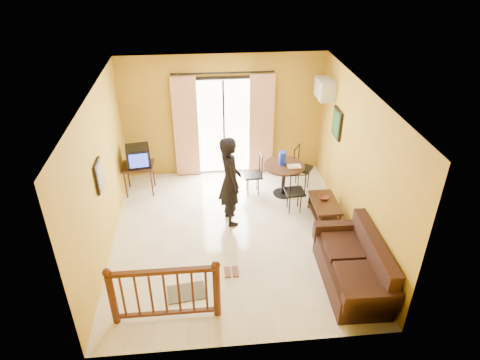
{
  "coord_description": "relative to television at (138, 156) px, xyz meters",
  "views": [
    {
      "loc": [
        -0.5,
        -6.45,
        5.07
      ],
      "look_at": [
        0.15,
        0.2,
        1.09
      ],
      "focal_mm": 32.0,
      "sensor_mm": 36.0,
      "label": 1
    }
  ],
  "objects": [
    {
      "name": "sofa",
      "position": [
        3.73,
        -3.2,
        -0.55
      ],
      "size": [
        0.9,
        1.86,
        0.88
      ],
      "rotation": [
        0.0,
        0.0,
        -0.03
      ],
      "color": "black",
      "rests_on": "ground"
    },
    {
      "name": "dining_table",
      "position": [
        3.07,
        -0.4,
        -0.31
      ],
      "size": [
        0.87,
        0.87,
        0.73
      ],
      "color": "black",
      "rests_on": "ground"
    },
    {
      "name": "standing_person",
      "position": [
        1.85,
        -1.27,
        0.03
      ],
      "size": [
        0.57,
        0.74,
        1.82
      ],
      "primitive_type": "imported",
      "rotation": [
        0.0,
        0.0,
        1.78
      ],
      "color": "black",
      "rests_on": "ground"
    },
    {
      "name": "doormat",
      "position": [
        0.99,
        -3.17,
        -0.87
      ],
      "size": [
        0.64,
        0.47,
        0.02
      ],
      "primitive_type": "cube",
      "rotation": [
        0.0,
        0.0,
        0.12
      ],
      "color": "#514C41",
      "rests_on": "ground"
    },
    {
      "name": "balcony_door",
      "position": [
        1.87,
        0.68,
        0.3
      ],
      "size": [
        2.25,
        0.14,
        2.46
      ],
      "color": "black",
      "rests_on": "ground"
    },
    {
      "name": "ground",
      "position": [
        1.87,
        -1.75,
        -0.88
      ],
      "size": [
        5.0,
        5.0,
        0.0
      ],
      "primitive_type": "plane",
      "color": "beige",
      "rests_on": "ground"
    },
    {
      "name": "room_shell",
      "position": [
        1.87,
        -1.75,
        0.82
      ],
      "size": [
        5.0,
        5.0,
        5.0
      ],
      "color": "white",
      "rests_on": "ground"
    },
    {
      "name": "bowl",
      "position": [
        3.72,
        -1.28,
        -0.45
      ],
      "size": [
        0.21,
        0.21,
        0.06
      ],
      "primitive_type": "imported",
      "rotation": [
        0.0,
        0.0,
        -0.02
      ],
      "color": "brown",
      "rests_on": "coffee_table"
    },
    {
      "name": "water_jug",
      "position": [
        3.03,
        -0.37,
        -0.01
      ],
      "size": [
        0.15,
        0.15,
        0.29
      ],
      "primitive_type": "cylinder",
      "color": "#152BCA",
      "rests_on": "dining_table"
    },
    {
      "name": "dining_chairs",
      "position": [
        3.05,
        -0.47,
        -0.88
      ],
      "size": [
        1.63,
        1.43,
        0.95
      ],
      "color": "black",
      "rests_on": "ground"
    },
    {
      "name": "picture_left",
      "position": [
        -0.35,
        -1.95,
        0.67
      ],
      "size": [
        0.05,
        0.42,
        0.52
      ],
      "color": "black",
      "rests_on": "room_shell"
    },
    {
      "name": "coffee_table",
      "position": [
        3.72,
        -1.37,
        -0.62
      ],
      "size": [
        0.5,
        0.89,
        0.4
      ],
      "color": "black",
      "rests_on": "ground"
    },
    {
      "name": "tv_table",
      "position": [
        -0.03,
        0.0,
        -0.3
      ],
      "size": [
        0.67,
        0.56,
        0.67
      ],
      "color": "black",
      "rests_on": "ground"
    },
    {
      "name": "sandals",
      "position": [
        1.75,
        -2.77,
        -0.87
      ],
      "size": [
        0.24,
        0.25,
        0.03
      ],
      "color": "brown",
      "rests_on": "ground"
    },
    {
      "name": "stair_balustrade",
      "position": [
        0.72,
        -3.65,
        -0.32
      ],
      "size": [
        1.63,
        0.13,
        1.04
      ],
      "color": "#471E0F",
      "rests_on": "ground"
    },
    {
      "name": "botanical_print",
      "position": [
        4.09,
        -0.45,
        0.77
      ],
      "size": [
        0.05,
        0.5,
        0.6
      ],
      "color": "black",
      "rests_on": "room_shell"
    },
    {
      "name": "serving_tray",
      "position": [
        3.26,
        -0.5,
        -0.15
      ],
      "size": [
        0.28,
        0.18,
        0.02
      ],
      "primitive_type": "cube",
      "rotation": [
        0.0,
        0.0,
        -0.01
      ],
      "color": "beige",
      "rests_on": "dining_table"
    },
    {
      "name": "television",
      "position": [
        0.0,
        0.0,
        0.0
      ],
      "size": [
        0.54,
        0.51,
        0.43
      ],
      "rotation": [
        0.0,
        0.0,
        0.15
      ],
      "color": "black",
      "rests_on": "tv_table"
    },
    {
      "name": "air_conditioner",
      "position": [
        3.96,
        0.2,
        1.27
      ],
      "size": [
        0.31,
        0.6,
        0.4
      ],
      "color": "silver",
      "rests_on": "room_shell"
    }
  ]
}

